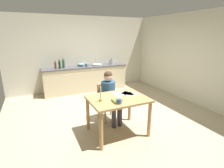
{
  "coord_description": "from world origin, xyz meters",
  "views": [
    {
      "loc": [
        -1.69,
        -3.64,
        1.99
      ],
      "look_at": [
        -0.03,
        -0.06,
        0.85
      ],
      "focal_mm": 27.9,
      "sensor_mm": 36.0,
      "label": 1
    }
  ],
  "objects_px": {
    "bottle_oil": "(55,65)",
    "sink_unit": "(97,64)",
    "person_seated": "(110,94)",
    "bottle_sauce": "(65,64)",
    "chair_at_table": "(107,100)",
    "book_magazine": "(116,101)",
    "teacup_on_counter": "(86,65)",
    "mixing_bowl": "(81,64)",
    "bottle_wine_red": "(63,64)",
    "wine_glass_by_kettle": "(83,62)",
    "wine_glass_near_sink": "(86,62)",
    "dining_table": "(118,103)",
    "coffee_mug": "(119,101)",
    "bottle_vinegar": "(60,65)",
    "candlestick": "(101,97)",
    "stovetop_kettle": "(112,61)"
  },
  "relations": [
    {
      "from": "bottle_vinegar",
      "to": "wine_glass_near_sink",
      "type": "xyz_separation_m",
      "value": [
        0.94,
        0.25,
        -0.01
      ]
    },
    {
      "from": "bottle_vinegar",
      "to": "bottle_sauce",
      "type": "height_order",
      "value": "bottle_vinegar"
    },
    {
      "from": "candlestick",
      "to": "bottle_oil",
      "type": "distance_m",
      "value": 2.98
    },
    {
      "from": "sink_unit",
      "to": "bottle_oil",
      "type": "relative_size",
      "value": 1.38
    },
    {
      "from": "chair_at_table",
      "to": "mixing_bowl",
      "type": "bearing_deg",
      "value": 89.13
    },
    {
      "from": "chair_at_table",
      "to": "book_magazine",
      "type": "bearing_deg",
      "value": -101.45
    },
    {
      "from": "stovetop_kettle",
      "to": "teacup_on_counter",
      "type": "xyz_separation_m",
      "value": [
        -1.02,
        -0.15,
        -0.05
      ]
    },
    {
      "from": "book_magazine",
      "to": "wine_glass_near_sink",
      "type": "height_order",
      "value": "wine_glass_near_sink"
    },
    {
      "from": "bottle_vinegar",
      "to": "bottle_oil",
      "type": "bearing_deg",
      "value": 174.55
    },
    {
      "from": "dining_table",
      "to": "book_magazine",
      "type": "xyz_separation_m",
      "value": [
        -0.13,
        -0.2,
        0.14
      ]
    },
    {
      "from": "bottle_wine_red",
      "to": "wine_glass_by_kettle",
      "type": "xyz_separation_m",
      "value": [
        0.71,
        0.19,
        -0.03
      ]
    },
    {
      "from": "person_seated",
      "to": "bottle_vinegar",
      "type": "relative_size",
      "value": 4.13
    },
    {
      "from": "book_magazine",
      "to": "bottle_wine_red",
      "type": "xyz_separation_m",
      "value": [
        -0.4,
        3.16,
        0.24
      ]
    },
    {
      "from": "coffee_mug",
      "to": "bottle_wine_red",
      "type": "bearing_deg",
      "value": 97.09
    },
    {
      "from": "teacup_on_counter",
      "to": "mixing_bowl",
      "type": "bearing_deg",
      "value": 121.9
    },
    {
      "from": "bottle_vinegar",
      "to": "person_seated",
      "type": "bearing_deg",
      "value": -73.13
    },
    {
      "from": "bottle_sauce",
      "to": "chair_at_table",
      "type": "bearing_deg",
      "value": -77.06
    },
    {
      "from": "sink_unit",
      "to": "wine_glass_by_kettle",
      "type": "height_order",
      "value": "sink_unit"
    },
    {
      "from": "stovetop_kettle",
      "to": "teacup_on_counter",
      "type": "relative_size",
      "value": 1.89
    },
    {
      "from": "bottle_wine_red",
      "to": "wine_glass_near_sink",
      "type": "xyz_separation_m",
      "value": [
        0.81,
        0.19,
        -0.03
      ]
    },
    {
      "from": "sink_unit",
      "to": "mixing_bowl",
      "type": "bearing_deg",
      "value": 173.22
    },
    {
      "from": "dining_table",
      "to": "person_seated",
      "type": "bearing_deg",
      "value": 83.07
    },
    {
      "from": "chair_at_table",
      "to": "wine_glass_by_kettle",
      "type": "distance_m",
      "value": 2.53
    },
    {
      "from": "person_seated",
      "to": "coffee_mug",
      "type": "bearing_deg",
      "value": -102.59
    },
    {
      "from": "bottle_sauce",
      "to": "mixing_bowl",
      "type": "height_order",
      "value": "bottle_sauce"
    },
    {
      "from": "coffee_mug",
      "to": "bottle_oil",
      "type": "height_order",
      "value": "bottle_oil"
    },
    {
      "from": "bottle_sauce",
      "to": "wine_glass_near_sink",
      "type": "height_order",
      "value": "bottle_sauce"
    },
    {
      "from": "dining_table",
      "to": "coffee_mug",
      "type": "xyz_separation_m",
      "value": [
        -0.12,
        -0.29,
        0.17
      ]
    },
    {
      "from": "bottle_oil",
      "to": "candlestick",
      "type": "bearing_deg",
      "value": -82.07
    },
    {
      "from": "dining_table",
      "to": "teacup_on_counter",
      "type": "relative_size",
      "value": 9.82
    },
    {
      "from": "dining_table",
      "to": "bottle_wine_red",
      "type": "height_order",
      "value": "bottle_wine_red"
    },
    {
      "from": "candlestick",
      "to": "mixing_bowl",
      "type": "relative_size",
      "value": 1.21
    },
    {
      "from": "bottle_oil",
      "to": "coffee_mug",
      "type": "bearing_deg",
      "value": -78.31
    },
    {
      "from": "wine_glass_near_sink",
      "to": "stovetop_kettle",
      "type": "bearing_deg",
      "value": -8.91
    },
    {
      "from": "dining_table",
      "to": "stovetop_kettle",
      "type": "relative_size",
      "value": 5.18
    },
    {
      "from": "dining_table",
      "to": "coffee_mug",
      "type": "relative_size",
      "value": 9.28
    },
    {
      "from": "mixing_bowl",
      "to": "book_magazine",
      "type": "bearing_deg",
      "value": -93.76
    },
    {
      "from": "bottle_oil",
      "to": "sink_unit",
      "type": "bearing_deg",
      "value": 3.46
    },
    {
      "from": "sink_unit",
      "to": "stovetop_kettle",
      "type": "distance_m",
      "value": 0.58
    },
    {
      "from": "chair_at_table",
      "to": "coffee_mug",
      "type": "bearing_deg",
      "value": -99.93
    },
    {
      "from": "stovetop_kettle",
      "to": "coffee_mug",
      "type": "bearing_deg",
      "value": -112.55
    },
    {
      "from": "wine_glass_near_sink",
      "to": "wine_glass_by_kettle",
      "type": "distance_m",
      "value": 0.1
    },
    {
      "from": "chair_at_table",
      "to": "teacup_on_counter",
      "type": "distance_m",
      "value": 2.23
    },
    {
      "from": "bottle_vinegar",
      "to": "wine_glass_by_kettle",
      "type": "distance_m",
      "value": 0.88
    },
    {
      "from": "chair_at_table",
      "to": "teacup_on_counter",
      "type": "height_order",
      "value": "teacup_on_counter"
    },
    {
      "from": "chair_at_table",
      "to": "candlestick",
      "type": "height_order",
      "value": "candlestick"
    },
    {
      "from": "dining_table",
      "to": "teacup_on_counter",
      "type": "bearing_deg",
      "value": 85.46
    },
    {
      "from": "candlestick",
      "to": "book_magazine",
      "type": "xyz_separation_m",
      "value": [
        0.24,
        -0.16,
        -0.06
      ]
    },
    {
      "from": "person_seated",
      "to": "bottle_sauce",
      "type": "height_order",
      "value": "person_seated"
    },
    {
      "from": "person_seated",
      "to": "bottle_sauce",
      "type": "distance_m",
      "value": 2.54
    }
  ]
}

